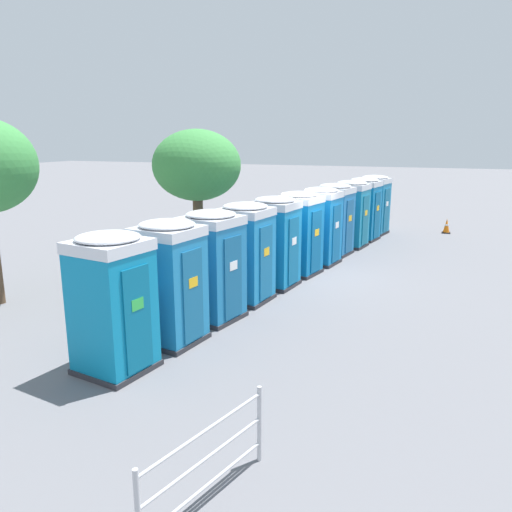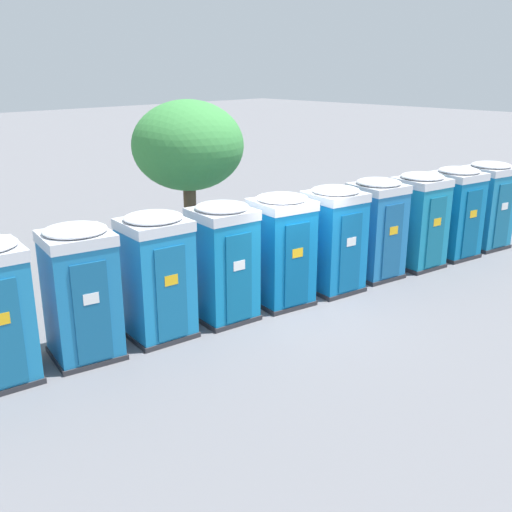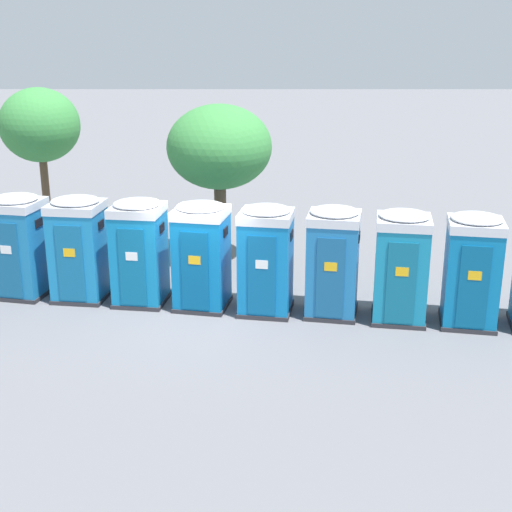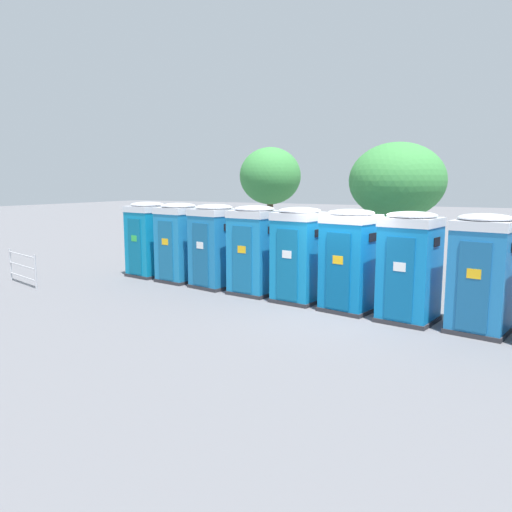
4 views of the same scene
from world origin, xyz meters
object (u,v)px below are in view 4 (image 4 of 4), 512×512
object	(u,v)px
portapotty_1	(179,242)
event_barrier	(22,267)
street_tree_0	(397,182)
portapotty_0	(148,239)
portapotty_3	(254,250)
portapotty_4	(299,254)
portapotty_5	(350,260)
portapotty_6	(410,266)
portapotty_7	(482,273)
portapotty_2	(214,246)
street_tree_1	(270,177)

from	to	relation	value
portapotty_1	event_barrier	bearing A→B (deg)	-145.36
portapotty_1	street_tree_0	world-z (taller)	street_tree_0
portapotty_0	portapotty_1	bearing A→B (deg)	-10.24
portapotty_3	portapotty_4	size ratio (longest dim) A/B	1.00
portapotty_3	portapotty_5	size ratio (longest dim) A/B	1.00
portapotty_6	portapotty_1	bearing A→B (deg)	170.07
portapotty_0	event_barrier	size ratio (longest dim) A/B	1.28
portapotty_0	portapotty_7	distance (m)	10.69
portapotty_2	street_tree_0	distance (m)	5.86
portapotty_0	portapotty_3	size ratio (longest dim) A/B	1.00
portapotty_0	event_barrier	distance (m)	4.01
portapotty_2	street_tree_0	bearing A→B (deg)	30.14
portapotty_1	portapotty_3	size ratio (longest dim) A/B	1.00
portapotty_2	event_barrier	distance (m)	6.12
portapotty_2	portapotty_5	bearing A→B (deg)	-9.84
portapotty_5	portapotty_4	bearing A→B (deg)	169.34
portapotty_0	portapotty_5	world-z (taller)	same
portapotty_4	street_tree_0	size ratio (longest dim) A/B	0.58
portapotty_1	portapotty_5	bearing A→B (deg)	-9.58
portapotty_5	portapotty_7	xyz separation A→B (m)	(3.02, -0.46, 0.00)
portapotty_0	portapotty_2	size ratio (longest dim) A/B	1.00
portapotty_3	portapotty_6	distance (m)	4.58
portapotty_5	portapotty_6	xyz separation A→B (m)	(1.50, -0.30, 0.00)
street_tree_0	street_tree_1	world-z (taller)	street_tree_1
portapotty_3	portapotty_6	xyz separation A→B (m)	(4.50, -0.86, 0.00)
portapotty_2	event_barrier	bearing A→B (deg)	-155.31
portapotty_0	portapotty_6	size ratio (longest dim) A/B	1.00
street_tree_0	street_tree_1	xyz separation A→B (m)	(-5.68, 2.78, 0.22)
portapotty_7	street_tree_1	size ratio (longest dim) A/B	0.55
portapotty_3	portapotty_6	size ratio (longest dim) A/B	1.00
portapotty_0	street_tree_1	size ratio (longest dim) A/B	0.55
portapotty_6	portapotty_7	distance (m)	1.53
portapotty_2	portapotty_6	distance (m)	6.11
portapotty_1	portapotty_4	distance (m)	4.58
portapotty_2	street_tree_0	size ratio (longest dim) A/B	0.58
street_tree_1	event_barrier	size ratio (longest dim) A/B	2.32
portapotty_4	portapotty_7	size ratio (longest dim) A/B	1.00
portapotty_2	street_tree_1	bearing A→B (deg)	99.20
portapotty_1	portapotty_4	xyz separation A→B (m)	(4.52, -0.73, -0.00)
portapotty_1	portapotty_2	world-z (taller)	same
portapotty_6	street_tree_0	xyz separation A→B (m)	(-1.23, 3.86, 1.92)
portapotty_7	street_tree_0	xyz separation A→B (m)	(-2.75, 4.01, 1.92)
portapotty_0	street_tree_0	xyz separation A→B (m)	(7.80, 2.27, 1.92)
portapotty_1	portapotty_7	bearing A→B (deg)	-9.24
portapotty_0	street_tree_0	distance (m)	8.34
portapotty_3	street_tree_0	distance (m)	4.84
portapotty_5	street_tree_0	bearing A→B (deg)	85.65
street_tree_0	portapotty_1	bearing A→B (deg)	-157.99
portapotty_2	portapotty_7	size ratio (longest dim) A/B	1.00
portapotty_4	portapotty_0	bearing A→B (deg)	170.52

